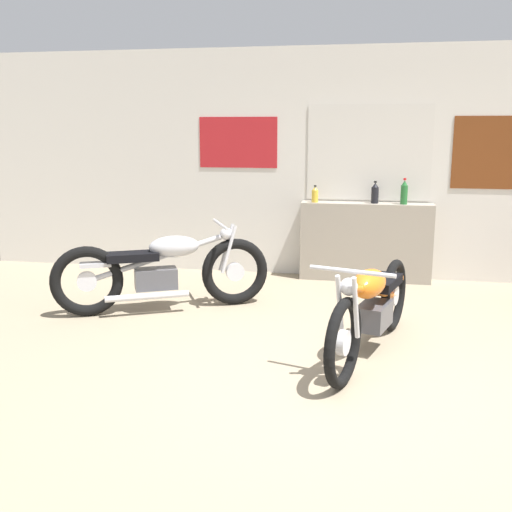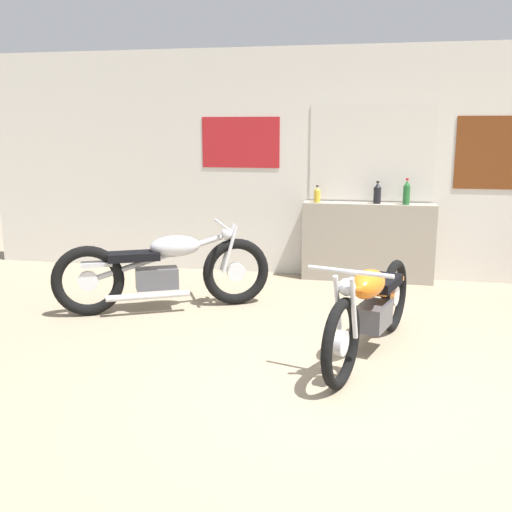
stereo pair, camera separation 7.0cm
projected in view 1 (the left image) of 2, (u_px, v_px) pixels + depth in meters
name	position (u px, v px, depth m)	size (l,w,h in m)	color
ground_plane	(351.00, 387.00, 4.32)	(24.00, 24.00, 0.00)	gray
wall_back	(364.00, 164.00, 7.29)	(10.00, 0.07, 2.80)	silver
sill_counter	(366.00, 242.00, 7.30)	(1.58, 0.28, 0.95)	gray
bottle_leftmost	(315.00, 195.00, 7.26)	(0.08, 0.08, 0.21)	gold
bottle_left_center	(375.00, 193.00, 7.15)	(0.09, 0.09, 0.27)	black
bottle_center	(404.00, 193.00, 7.05)	(0.08, 0.08, 0.31)	#23662D
motorcycle_silver	(163.00, 270.00, 6.08)	(2.03, 1.10, 0.88)	black
motorcycle_orange	(372.00, 306.00, 4.88)	(0.81, 2.00, 0.84)	black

